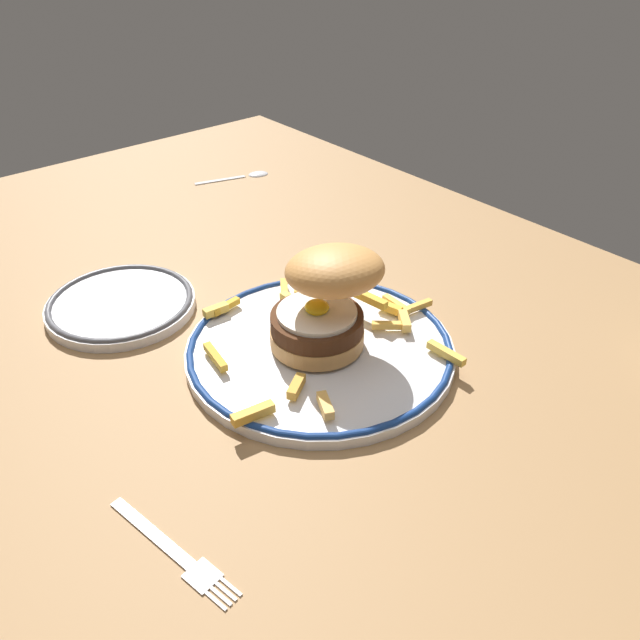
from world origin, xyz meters
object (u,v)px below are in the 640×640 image
Objects in this scene: dinner_plate at (320,348)px; fork at (174,551)px; spoon at (250,174)px; side_plate at (121,304)px; burger at (327,296)px.

dinner_plate is 27.99cm from fork.
fork is (12.09, -25.24, -0.66)cm from dinner_plate.
dinner_plate reaches higher than spoon.
burger is at bearing 30.80° from side_plate.
dinner_plate reaches higher than fork.
side_plate is 1.24× the size of fork.
burger is 1.06× the size of spoon.
side_plate is 1.35× the size of spoon.
spoon is at bearing 140.39° from fork.
fork is 1.09× the size of spoon.
side_plate is at bearing -150.76° from dinner_plate.
fork is at bearing -39.61° from spoon.
burger reaches higher than side_plate.
fork is at bearing -65.27° from burger.
side_plate reaches higher than spoon.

